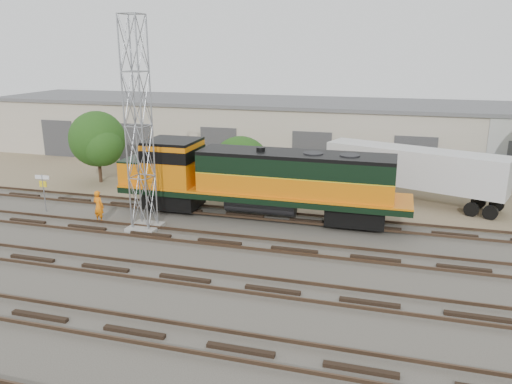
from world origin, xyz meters
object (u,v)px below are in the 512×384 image
(signal_tower, at_px, (139,130))
(worker, at_px, (99,206))
(locomotive, at_px, (256,179))
(semi_trailer, at_px, (418,169))

(signal_tower, height_order, worker, signal_tower)
(signal_tower, bearing_deg, worker, 174.96)
(locomotive, height_order, signal_tower, signal_tower)
(signal_tower, relative_size, semi_trailer, 0.98)
(locomotive, height_order, worker, locomotive)
(locomotive, height_order, semi_trailer, locomotive)
(worker, xyz_separation_m, semi_trailer, (17.94, 9.21, 1.28))
(locomotive, distance_m, signal_tower, 7.31)
(worker, bearing_deg, locomotive, -148.96)
(worker, height_order, semi_trailer, semi_trailer)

